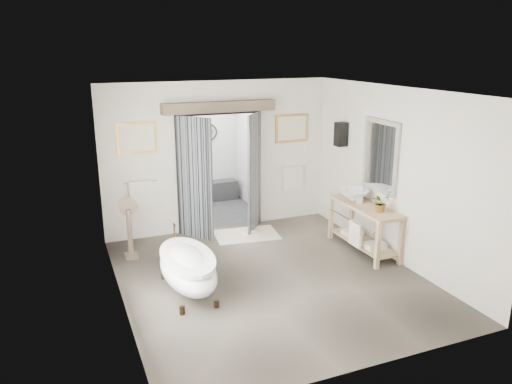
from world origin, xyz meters
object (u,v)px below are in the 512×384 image
clawfoot_tub (188,267)px  rug (247,235)px  vanity (363,224)px  basin (353,195)px

clawfoot_tub → rug: (1.64, 1.85, -0.39)m
rug → vanity: bearing=-42.8°
clawfoot_tub → vanity: 3.28m
clawfoot_tub → rug: bearing=48.5°
clawfoot_tub → rug: 2.51m
clawfoot_tub → basin: bearing=12.1°
clawfoot_tub → basin: 3.37m
basin → vanity: bearing=-86.5°
rug → basin: size_ratio=2.16×
vanity → basin: bearing=91.9°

